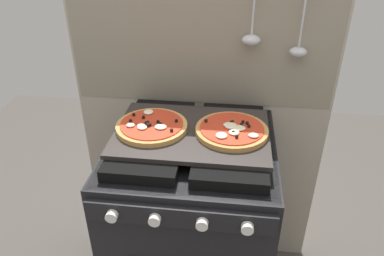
{
  "coord_description": "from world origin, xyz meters",
  "views": [
    {
      "loc": [
        0.14,
        -1.11,
        1.58
      ],
      "look_at": [
        0.0,
        0.0,
        0.93
      ],
      "focal_mm": 34.49,
      "sensor_mm": 36.0,
      "label": 1
    }
  ],
  "objects_px": {
    "stove": "(192,227)",
    "pizza_right": "(232,130)",
    "pizza_left": "(152,126)",
    "baking_tray": "(192,132)"
  },
  "relations": [
    {
      "from": "stove",
      "to": "baking_tray",
      "type": "distance_m",
      "value": 0.46
    },
    {
      "from": "pizza_left",
      "to": "pizza_right",
      "type": "xyz_separation_m",
      "value": [
        0.28,
        0.0,
        0.0
      ]
    },
    {
      "from": "stove",
      "to": "pizza_right",
      "type": "bearing_deg",
      "value": -0.53
    },
    {
      "from": "pizza_left",
      "to": "pizza_right",
      "type": "relative_size",
      "value": 1.0
    },
    {
      "from": "stove",
      "to": "baking_tray",
      "type": "height_order",
      "value": "baking_tray"
    },
    {
      "from": "stove",
      "to": "pizza_right",
      "type": "height_order",
      "value": "pizza_right"
    },
    {
      "from": "baking_tray",
      "to": "pizza_left",
      "type": "relative_size",
      "value": 2.14
    },
    {
      "from": "stove",
      "to": "baking_tray",
      "type": "relative_size",
      "value": 1.67
    },
    {
      "from": "stove",
      "to": "pizza_right",
      "type": "xyz_separation_m",
      "value": [
        0.14,
        -0.0,
        0.48
      ]
    },
    {
      "from": "stove",
      "to": "pizza_left",
      "type": "xyz_separation_m",
      "value": [
        -0.14,
        -0.0,
        0.48
      ]
    }
  ]
}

